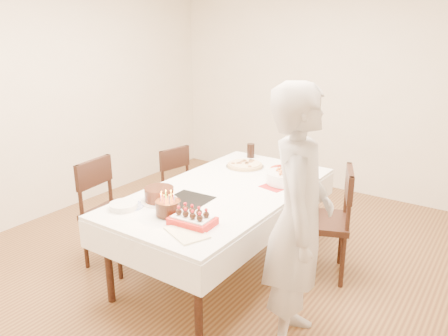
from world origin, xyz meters
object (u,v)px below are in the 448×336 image
Objects in this scene: layer_cake at (159,195)px; strawberry_box at (193,219)px; pizza_white at (245,165)px; taper_candle at (282,161)px; cola_glass at (251,151)px; person at (299,221)px; birthday_cake at (168,203)px; pasta_bowl at (284,178)px; chair_left_savory at (187,191)px; chair_left_dessert at (115,214)px; pizza_pepperoni at (283,170)px; chair_right_savory at (321,221)px; dining_table at (224,229)px.

layer_cake is 0.52m from strawberry_box.
pizza_white is 1.46× the size of taper_candle.
taper_candle reaches higher than cola_glass.
person is 6.87× the size of taper_candle.
taper_candle is at bearing 78.93° from birthday_cake.
cola_glass reaches higher than pizza_white.
chair_left_savory is at bearing -179.11° from pasta_bowl.
chair_left_dessert is 3.54× the size of pizza_pepperoni.
chair_right_savory is 3.17× the size of pasta_bowl.
chair_left_dessert is 2.57× the size of pizza_white.
chair_right_savory is at bearing 42.11° from layer_cake.
person is at bearing 162.37° from chair_left_savory.
chair_left_savory is 4.79× the size of birthday_cake.
layer_cake is at bearing -111.38° from pizza_pepperoni.
dining_table is 7.20× the size of layer_cake.
dining_table is 2.43× the size of chair_left_savory.
dining_table is 0.73m from layer_cake.
person reaches higher than cola_glass.
chair_left_savory is (-1.49, 0.01, -0.05)m from chair_right_savory.
taper_candle is 0.88× the size of layer_cake.
chair_left_savory is (-0.75, 0.40, 0.07)m from dining_table.
chair_left_savory is at bearing 131.17° from strawberry_box.
pasta_bowl is at bearing 82.54° from strawberry_box.
pizza_pepperoni is at bearing 111.35° from taper_candle.
layer_cake is (-0.27, -0.52, 0.43)m from dining_table.
chair_left_dessert is at bearing -142.55° from pasta_bowl.
dining_table is at bearing 106.81° from strawberry_box.
dining_table is 1.10m from cola_glass.
chair_right_savory is 3.16× the size of strawberry_box.
person is at bearing 14.39° from strawberry_box.
chair_left_savory is at bearing 117.57° from layer_cake.
chair_left_dessert is 0.55× the size of person.
strawberry_box is (0.52, -1.65, -0.04)m from cola_glass.
pizza_white is at bearing -178.14° from taper_candle.
chair_right_savory is at bearing 28.25° from dining_table.
cola_glass is at bearing 99.65° from birthday_cake.
pasta_bowl is 1.17m from birthday_cake.
chair_right_savory is 0.67m from pizza_pepperoni.
taper_candle is 1.26m from layer_cake.
cola_glass is (-0.54, 0.31, -0.06)m from taper_candle.
pasta_bowl is (-0.38, 0.02, 0.32)m from chair_right_savory.
chair_left_savory is at bearing 157.63° from chair_right_savory.
chair_left_dessert reaches higher than dining_table.
chair_right_savory reaches higher than chair_left_savory.
person is 1.10m from pasta_bowl.
chair_right_savory is at bearing -29.62° from pizza_pepperoni.
chair_left_savory is at bearing -102.28° from chair_left_dessert.
pasta_bowl is (0.54, -0.21, 0.04)m from pizza_white.
chair_right_savory is (0.74, 0.40, 0.12)m from dining_table.
dining_table is 0.86m from chair_left_savory.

